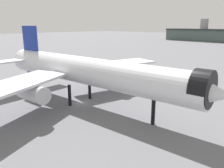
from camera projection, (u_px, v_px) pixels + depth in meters
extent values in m
plane|color=slate|center=(82.00, 103.00, 54.12)|extent=(900.00, 900.00, 0.00)
cylinder|color=silver|center=(87.00, 71.00, 51.17)|extent=(53.97, 10.52, 6.16)
cone|color=silver|center=(210.00, 93.00, 34.69)|extent=(7.24, 6.57, 6.03)
cone|color=silver|center=(24.00, 60.00, 67.65)|extent=(8.46, 6.48, 5.85)
cylinder|color=black|center=(203.00, 89.00, 35.33)|extent=(3.27, 6.42, 6.22)
cube|color=silver|center=(115.00, 64.00, 65.24)|extent=(13.91, 25.47, 0.49)
cylinder|color=#B7BAC1|center=(112.00, 73.00, 62.80)|extent=(7.76, 3.99, 3.39)
cube|color=silver|center=(14.00, 84.00, 42.61)|extent=(17.23, 25.58, 0.49)
cylinder|color=#B7BAC1|center=(33.00, 93.00, 44.50)|extent=(7.76, 3.99, 3.39)
cube|color=navy|center=(31.00, 44.00, 63.76)|extent=(6.47, 1.14, 9.85)
cube|color=silver|center=(48.00, 56.00, 70.28)|extent=(5.60, 10.02, 0.37)
cube|color=silver|center=(8.00, 61.00, 60.76)|extent=(5.60, 10.02, 0.37)
cylinder|color=black|center=(153.00, 112.00, 42.04)|extent=(0.74, 0.74, 4.93)
cylinder|color=black|center=(90.00, 89.00, 56.65)|extent=(0.74, 0.74, 4.93)
cylinder|color=black|center=(70.00, 95.00, 51.82)|extent=(0.74, 0.74, 4.93)
cylinder|color=#939399|center=(204.00, 30.00, 254.47)|extent=(8.78, 8.78, 24.32)
cube|color=black|center=(33.00, 75.00, 81.77)|extent=(5.65, 2.68, 0.35)
cube|color=#194799|center=(35.00, 73.00, 80.33)|extent=(2.36, 2.45, 1.60)
cube|color=#1E2D38|center=(36.00, 72.00, 79.53)|extent=(0.22, 1.93, 0.80)
cube|color=#194799|center=(32.00, 71.00, 82.15)|extent=(3.45, 2.53, 2.20)
cylinder|color=black|center=(39.00, 76.00, 81.16)|extent=(0.92, 0.34, 0.90)
cylinder|color=black|center=(33.00, 76.00, 79.68)|extent=(0.92, 0.34, 0.90)
cylinder|color=black|center=(34.00, 74.00, 83.94)|extent=(0.92, 0.34, 0.90)
cylinder|color=black|center=(28.00, 75.00, 82.46)|extent=(0.92, 0.34, 0.90)
cube|color=black|center=(165.00, 78.00, 77.79)|extent=(3.58, 2.83, 0.30)
cube|color=red|center=(166.00, 76.00, 76.72)|extent=(1.85, 2.00, 1.20)
cube|color=#1E2D38|center=(167.00, 76.00, 76.14)|extent=(0.66, 1.25, 0.60)
cube|color=red|center=(164.00, 76.00, 78.16)|extent=(2.42, 2.28, 0.90)
cylinder|color=black|center=(168.00, 79.00, 77.07)|extent=(0.75, 0.56, 0.70)
cylinder|color=black|center=(164.00, 79.00, 76.54)|extent=(0.75, 0.56, 0.70)
cylinder|color=black|center=(165.00, 77.00, 79.11)|extent=(0.75, 0.56, 0.70)
cylinder|color=black|center=(161.00, 78.00, 78.58)|extent=(0.75, 0.56, 0.70)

